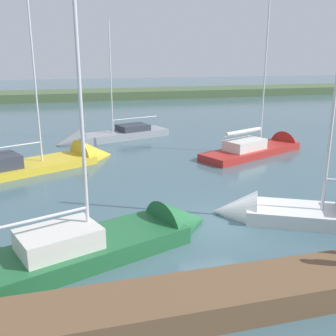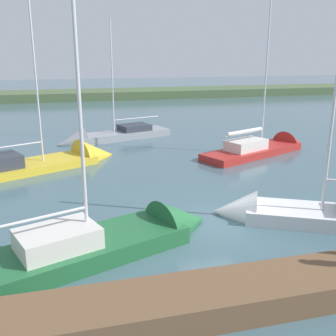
# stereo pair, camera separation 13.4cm
# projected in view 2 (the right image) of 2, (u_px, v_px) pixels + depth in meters

# --- Properties ---
(ground_plane) EXTENTS (200.00, 200.00, 0.00)m
(ground_plane) POSITION_uv_depth(u_px,v_px,m) (215.00, 222.00, 16.28)
(ground_plane) COLOR #42606B
(far_shoreline) EXTENTS (180.00, 8.00, 2.40)m
(far_shoreline) POSITION_uv_depth(u_px,v_px,m) (102.00, 98.00, 61.39)
(far_shoreline) COLOR #4C603D
(far_shoreline) RESTS_ON ground_plane
(dock_pier) EXTENTS (23.01, 1.85, 0.77)m
(dock_pier) POSITION_uv_depth(u_px,v_px,m) (287.00, 287.00, 11.04)
(dock_pier) COLOR brown
(dock_pier) RESTS_ON ground_plane
(sailboat_far_right) EXTENTS (9.67, 5.98, 11.86)m
(sailboat_far_right) POSITION_uv_depth(u_px,v_px,m) (267.00, 149.00, 27.93)
(sailboat_far_right) COLOR #B22823
(sailboat_far_right) RESTS_ON ground_plane
(sailboat_outer_mooring) EXTENTS (10.45, 6.85, 11.63)m
(sailboat_outer_mooring) POSITION_uv_depth(u_px,v_px,m) (56.00, 163.00, 24.48)
(sailboat_outer_mooring) COLOR gold
(sailboat_outer_mooring) RESTS_ON ground_plane
(sailboat_inner_slip) EXTENTS (8.70, 5.76, 10.44)m
(sailboat_inner_slip) POSITION_uv_depth(u_px,v_px,m) (307.00, 216.00, 16.22)
(sailboat_inner_slip) COLOR white
(sailboat_inner_slip) RESTS_ON ground_plane
(sailboat_mid_channel) EXTENTS (9.65, 5.55, 11.20)m
(sailboat_mid_channel) POSITION_uv_depth(u_px,v_px,m) (118.00, 242.00, 14.05)
(sailboat_mid_channel) COLOR #236638
(sailboat_mid_channel) RESTS_ON ground_plane
(sailboat_near_dock) EXTENTS (9.58, 5.10, 10.18)m
(sailboat_near_dock) POSITION_uv_depth(u_px,v_px,m) (106.00, 139.00, 31.54)
(sailboat_near_dock) COLOR gray
(sailboat_near_dock) RESTS_ON ground_plane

